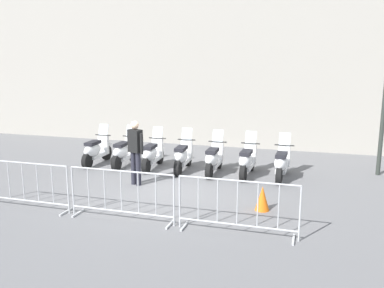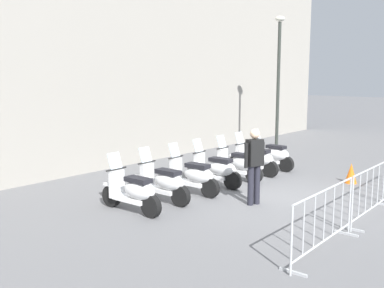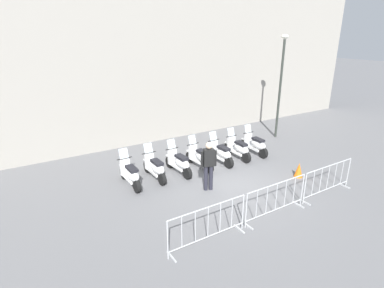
{
  "view_description": "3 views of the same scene",
  "coord_description": "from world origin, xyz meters",
  "px_view_note": "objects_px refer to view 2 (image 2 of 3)",
  "views": [
    {
      "loc": [
        4.83,
        -8.6,
        3.17
      ],
      "look_at": [
        0.3,
        1.37,
        0.98
      ],
      "focal_mm": 37.2,
      "sensor_mm": 36.0,
      "label": 1
    },
    {
      "loc": [
        -8.35,
        -6.02,
        2.83
      ],
      "look_at": [
        -0.97,
        2.01,
        1.2
      ],
      "focal_mm": 40.9,
      "sensor_mm": 36.0,
      "label": 2
    },
    {
      "loc": [
        -5.14,
        -8.18,
        5.01
      ],
      "look_at": [
        -0.46,
        2.22,
        0.95
      ],
      "focal_mm": 28.31,
      "sensor_mm": 36.0,
      "label": 3
    }
  ],
  "objects_px": {
    "motorcycle_4": "(238,165)",
    "motorcycle_5": "(255,160)",
    "motorcycle_6": "(271,155)",
    "motorcycle_2": "(192,176)",
    "street_lamp": "(279,71)",
    "barrier_segment_0": "(324,221)",
    "barrier_segment_1": "(372,192)",
    "motorcycle_3": "(215,170)",
    "officer_near_row_end": "(254,162)",
    "traffic_cone": "(351,173)",
    "motorcycle_0": "(133,192)",
    "motorcycle_1": "(163,183)"
  },
  "relations": [
    {
      "from": "motorcycle_4",
      "to": "motorcycle_5",
      "type": "relative_size",
      "value": 1.0
    },
    {
      "from": "motorcycle_4",
      "to": "motorcycle_6",
      "type": "xyz_separation_m",
      "value": [
        1.93,
        0.3,
        0.0
      ]
    },
    {
      "from": "motorcycle_2",
      "to": "street_lamp",
      "type": "distance_m",
      "value": 7.23
    },
    {
      "from": "barrier_segment_0",
      "to": "barrier_segment_1",
      "type": "height_order",
      "value": "same"
    },
    {
      "from": "motorcycle_5",
      "to": "motorcycle_3",
      "type": "bearing_deg",
      "value": -172.73
    },
    {
      "from": "motorcycle_4",
      "to": "street_lamp",
      "type": "bearing_deg",
      "value": 23.72
    },
    {
      "from": "motorcycle_6",
      "to": "barrier_segment_1",
      "type": "relative_size",
      "value": 0.75
    },
    {
      "from": "motorcycle_3",
      "to": "barrier_segment_1",
      "type": "relative_size",
      "value": 0.74
    },
    {
      "from": "motorcycle_5",
      "to": "officer_near_row_end",
      "type": "distance_m",
      "value": 3.22
    },
    {
      "from": "street_lamp",
      "to": "traffic_cone",
      "type": "relative_size",
      "value": 9.29
    },
    {
      "from": "motorcycle_3",
      "to": "motorcycle_2",
      "type": "bearing_deg",
      "value": -171.25
    },
    {
      "from": "motorcycle_5",
      "to": "motorcycle_4",
      "type": "bearing_deg",
      "value": -169.91
    },
    {
      "from": "barrier_segment_0",
      "to": "traffic_cone",
      "type": "relative_size",
      "value": 4.19
    },
    {
      "from": "motorcycle_6",
      "to": "barrier_segment_0",
      "type": "height_order",
      "value": "motorcycle_6"
    },
    {
      "from": "motorcycle_6",
      "to": "officer_near_row_end",
      "type": "xyz_separation_m",
      "value": [
        -3.44,
        -2.13,
        0.53
      ]
    },
    {
      "from": "motorcycle_4",
      "to": "motorcycle_0",
      "type": "bearing_deg",
      "value": -173.04
    },
    {
      "from": "street_lamp",
      "to": "motorcycle_3",
      "type": "bearing_deg",
      "value": -159.49
    },
    {
      "from": "motorcycle_3",
      "to": "motorcycle_4",
      "type": "distance_m",
      "value": 0.98
    },
    {
      "from": "motorcycle_2",
      "to": "motorcycle_3",
      "type": "relative_size",
      "value": 1.0
    },
    {
      "from": "motorcycle_4",
      "to": "officer_near_row_end",
      "type": "height_order",
      "value": "officer_near_row_end"
    },
    {
      "from": "motorcycle_3",
      "to": "motorcycle_6",
      "type": "bearing_deg",
      "value": 7.38
    },
    {
      "from": "motorcycle_4",
      "to": "officer_near_row_end",
      "type": "xyz_separation_m",
      "value": [
        -1.51,
        -1.83,
        0.53
      ]
    },
    {
      "from": "motorcycle_0",
      "to": "barrier_segment_0",
      "type": "height_order",
      "value": "motorcycle_0"
    },
    {
      "from": "barrier_segment_0",
      "to": "street_lamp",
      "type": "xyz_separation_m",
      "value": [
        7.25,
        6.32,
        2.61
      ]
    },
    {
      "from": "barrier_segment_0",
      "to": "officer_near_row_end",
      "type": "bearing_deg",
      "value": 62.7
    },
    {
      "from": "motorcycle_5",
      "to": "officer_near_row_end",
      "type": "height_order",
      "value": "officer_near_row_end"
    },
    {
      "from": "barrier_segment_0",
      "to": "officer_near_row_end",
      "type": "relative_size",
      "value": 1.33
    },
    {
      "from": "traffic_cone",
      "to": "motorcycle_0",
      "type": "bearing_deg",
      "value": 162.84
    },
    {
      "from": "motorcycle_3",
      "to": "officer_near_row_end",
      "type": "xyz_separation_m",
      "value": [
        -0.54,
        -1.75,
        0.53
      ]
    },
    {
      "from": "motorcycle_0",
      "to": "street_lamp",
      "type": "bearing_deg",
      "value": 16.22
    },
    {
      "from": "motorcycle_5",
      "to": "street_lamp",
      "type": "relative_size",
      "value": 0.34
    },
    {
      "from": "motorcycle_6",
      "to": "motorcycle_1",
      "type": "bearing_deg",
      "value": -173.02
    },
    {
      "from": "officer_near_row_end",
      "to": "traffic_cone",
      "type": "distance_m",
      "value": 3.68
    },
    {
      "from": "motorcycle_1",
      "to": "street_lamp",
      "type": "bearing_deg",
      "value": 16.93
    },
    {
      "from": "motorcycle_6",
      "to": "officer_near_row_end",
      "type": "bearing_deg",
      "value": -148.28
    },
    {
      "from": "motorcycle_0",
      "to": "motorcycle_1",
      "type": "xyz_separation_m",
      "value": [
        0.96,
        0.18,
        0.0
      ]
    },
    {
      "from": "motorcycle_1",
      "to": "traffic_cone",
      "type": "bearing_deg",
      "value": -22.03
    },
    {
      "from": "motorcycle_0",
      "to": "motorcycle_2",
      "type": "relative_size",
      "value": 1.0
    },
    {
      "from": "motorcycle_3",
      "to": "street_lamp",
      "type": "bearing_deg",
      "value": 20.51
    },
    {
      "from": "motorcycle_5",
      "to": "officer_near_row_end",
      "type": "xyz_separation_m",
      "value": [
        -2.47,
        -2.0,
        0.53
      ]
    },
    {
      "from": "motorcycle_0",
      "to": "traffic_cone",
      "type": "height_order",
      "value": "motorcycle_0"
    },
    {
      "from": "motorcycle_0",
      "to": "motorcycle_5",
      "type": "bearing_deg",
      "value": 7.59
    },
    {
      "from": "street_lamp",
      "to": "barrier_segment_1",
      "type": "bearing_deg",
      "value": -128.97
    },
    {
      "from": "motorcycle_2",
      "to": "barrier_segment_1",
      "type": "bearing_deg",
      "value": -68.7
    },
    {
      "from": "motorcycle_5",
      "to": "motorcycle_6",
      "type": "distance_m",
      "value": 0.98
    },
    {
      "from": "motorcycle_6",
      "to": "officer_near_row_end",
      "type": "height_order",
      "value": "officer_near_row_end"
    },
    {
      "from": "officer_near_row_end",
      "to": "motorcycle_3",
      "type": "bearing_deg",
      "value": 72.87
    },
    {
      "from": "motorcycle_1",
      "to": "officer_near_row_end",
      "type": "distance_m",
      "value": 2.15
    },
    {
      "from": "motorcycle_2",
      "to": "barrier_segment_0",
      "type": "xyz_separation_m",
      "value": [
        -0.89,
        -4.16,
        0.07
      ]
    },
    {
      "from": "motorcycle_3",
      "to": "barrier_segment_0",
      "type": "relative_size",
      "value": 0.74
    }
  ]
}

